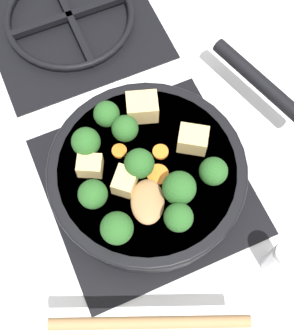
# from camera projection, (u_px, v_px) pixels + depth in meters

# --- Properties ---
(ground_plane) EXTENTS (2.40, 2.40, 0.00)m
(ground_plane) POSITION_uv_depth(u_px,v_px,m) (147.00, 186.00, 0.76)
(ground_plane) COLOR white
(front_burner_grate) EXTENTS (0.31, 0.31, 0.03)m
(front_burner_grate) POSITION_uv_depth(u_px,v_px,m) (147.00, 184.00, 0.75)
(front_burner_grate) COLOR black
(front_burner_grate) RESTS_ON ground_plane
(rear_burner_grate) EXTENTS (0.31, 0.31, 0.03)m
(rear_burner_grate) POSITION_uv_depth(u_px,v_px,m) (70.00, 19.00, 0.87)
(rear_burner_grate) COLOR black
(rear_burner_grate) RESTS_ON ground_plane
(skillet_pan) EXTENTS (0.42, 0.32, 0.05)m
(skillet_pan) POSITION_uv_depth(u_px,v_px,m) (149.00, 172.00, 0.71)
(skillet_pan) COLOR black
(skillet_pan) RESTS_ON front_burner_grate
(wooden_spoon) EXTENTS (0.24, 0.25, 0.02)m
(wooden_spoon) POSITION_uv_depth(u_px,v_px,m) (149.00, 270.00, 0.62)
(wooden_spoon) COLOR #A87A4C
(wooden_spoon) RESTS_ON skillet_pan
(tofu_cube_center_large) EXTENTS (0.05, 0.05, 0.03)m
(tofu_cube_center_large) POSITION_uv_depth(u_px,v_px,m) (125.00, 181.00, 0.66)
(tofu_cube_center_large) COLOR #DBB770
(tofu_cube_center_large) RESTS_ON skillet_pan
(tofu_cube_near_handle) EXTENTS (0.05, 0.05, 0.03)m
(tofu_cube_near_handle) POSITION_uv_depth(u_px,v_px,m) (193.00, 139.00, 0.69)
(tofu_cube_near_handle) COLOR #DBB770
(tofu_cube_near_handle) RESTS_ON skillet_pan
(tofu_cube_east_chunk) EXTENTS (0.06, 0.05, 0.04)m
(tofu_cube_east_chunk) POSITION_uv_depth(u_px,v_px,m) (142.00, 107.00, 0.70)
(tofu_cube_east_chunk) COLOR #DBB770
(tofu_cube_east_chunk) RESTS_ON skillet_pan
(tofu_cube_west_chunk) EXTENTS (0.04, 0.04, 0.03)m
(tofu_cube_west_chunk) POSITION_uv_depth(u_px,v_px,m) (90.00, 166.00, 0.67)
(tofu_cube_west_chunk) COLOR #DBB770
(tofu_cube_west_chunk) RESTS_ON skillet_pan
(broccoli_floret_near_spoon) EXTENTS (0.04, 0.04, 0.05)m
(broccoli_floret_near_spoon) POSITION_uv_depth(u_px,v_px,m) (93.00, 194.00, 0.64)
(broccoli_floret_near_spoon) COLOR #709956
(broccoli_floret_near_spoon) RESTS_ON skillet_pan
(broccoli_floret_center_top) EXTENTS (0.04, 0.04, 0.05)m
(broccoli_floret_center_top) POSITION_uv_depth(u_px,v_px,m) (107.00, 114.00, 0.69)
(broccoli_floret_center_top) COLOR #709956
(broccoli_floret_center_top) RESTS_ON skillet_pan
(broccoli_floret_east_rim) EXTENTS (0.05, 0.05, 0.05)m
(broccoli_floret_east_rim) POSITION_uv_depth(u_px,v_px,m) (117.00, 228.00, 0.62)
(broccoli_floret_east_rim) COLOR #709956
(broccoli_floret_east_rim) RESTS_ON skillet_pan
(broccoli_floret_west_rim) EXTENTS (0.04, 0.04, 0.05)m
(broccoli_floret_west_rim) POSITION_uv_depth(u_px,v_px,m) (140.00, 165.00, 0.66)
(broccoli_floret_west_rim) COLOR #709956
(broccoli_floret_west_rim) RESTS_ON skillet_pan
(broccoli_floret_north_edge) EXTENTS (0.04, 0.04, 0.05)m
(broccoli_floret_north_edge) POSITION_uv_depth(u_px,v_px,m) (213.00, 171.00, 0.66)
(broccoli_floret_north_edge) COLOR #709956
(broccoli_floret_north_edge) RESTS_ON skillet_pan
(broccoli_floret_south_cluster) EXTENTS (0.04, 0.04, 0.05)m
(broccoli_floret_south_cluster) POSITION_uv_depth(u_px,v_px,m) (179.00, 217.00, 0.63)
(broccoli_floret_south_cluster) COLOR #709956
(broccoli_floret_south_cluster) RESTS_ON skillet_pan
(broccoli_floret_mid_floret) EXTENTS (0.04, 0.04, 0.05)m
(broccoli_floret_mid_floret) POSITION_uv_depth(u_px,v_px,m) (86.00, 142.00, 0.67)
(broccoli_floret_mid_floret) COLOR #709956
(broccoli_floret_mid_floret) RESTS_ON skillet_pan
(broccoli_floret_small_inner) EXTENTS (0.05, 0.05, 0.05)m
(broccoli_floret_small_inner) POSITION_uv_depth(u_px,v_px,m) (179.00, 188.00, 0.64)
(broccoli_floret_small_inner) COLOR #709956
(broccoli_floret_small_inner) RESTS_ON skillet_pan
(broccoli_floret_tall_stem) EXTENTS (0.04, 0.04, 0.05)m
(broccoli_floret_tall_stem) POSITION_uv_depth(u_px,v_px,m) (125.00, 129.00, 0.68)
(broccoli_floret_tall_stem) COLOR #709956
(broccoli_floret_tall_stem) RESTS_ON skillet_pan
(carrot_slice_orange_thin) EXTENTS (0.02, 0.02, 0.01)m
(carrot_slice_orange_thin) POSITION_uv_depth(u_px,v_px,m) (119.00, 151.00, 0.69)
(carrot_slice_orange_thin) COLOR orange
(carrot_slice_orange_thin) RESTS_ON skillet_pan
(carrot_slice_near_center) EXTENTS (0.02, 0.02, 0.01)m
(carrot_slice_near_center) POSITION_uv_depth(u_px,v_px,m) (160.00, 152.00, 0.69)
(carrot_slice_near_center) COLOR orange
(carrot_slice_near_center) RESTS_ON skillet_pan
(carrot_slice_edge_slice) EXTENTS (0.03, 0.03, 0.01)m
(carrot_slice_edge_slice) POSITION_uv_depth(u_px,v_px,m) (158.00, 175.00, 0.68)
(carrot_slice_edge_slice) COLOR orange
(carrot_slice_edge_slice) RESTS_ON skillet_pan
(salt_shaker) EXTENTS (0.04, 0.04, 0.09)m
(salt_shaker) POSITION_uv_depth(u_px,v_px,m) (280.00, 259.00, 0.67)
(salt_shaker) COLOR white
(salt_shaker) RESTS_ON ground_plane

